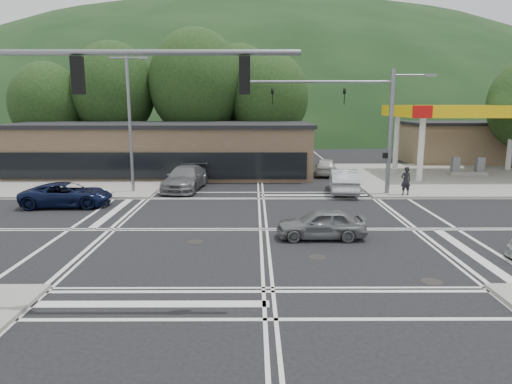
{
  "coord_description": "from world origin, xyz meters",
  "views": [
    {
      "loc": [
        -0.45,
        -20.87,
        5.85
      ],
      "look_at": [
        -0.35,
        2.12,
        1.4
      ],
      "focal_mm": 32.0,
      "sensor_mm": 36.0,
      "label": 1
    }
  ],
  "objects_px": {
    "pedestrian": "(406,181)",
    "car_northbound": "(185,178)",
    "car_blue_west": "(67,195)",
    "car_queue_b": "(325,167)",
    "car_grey_center": "(321,224)",
    "car_queue_a": "(343,181)"
  },
  "relations": [
    {
      "from": "car_queue_a",
      "to": "car_queue_b",
      "type": "xyz_separation_m",
      "value": [
        0.0,
        7.77,
        -0.09
      ]
    },
    {
      "from": "car_blue_west",
      "to": "car_queue_a",
      "type": "height_order",
      "value": "car_queue_a"
    },
    {
      "from": "car_queue_a",
      "to": "car_queue_b",
      "type": "bearing_deg",
      "value": -83.39
    },
    {
      "from": "car_blue_west",
      "to": "car_queue_a",
      "type": "xyz_separation_m",
      "value": [
        16.76,
        4.0,
        0.12
      ]
    },
    {
      "from": "car_grey_center",
      "to": "car_queue_a",
      "type": "relative_size",
      "value": 0.79
    },
    {
      "from": "car_northbound",
      "to": "pedestrian",
      "type": "distance_m",
      "value": 14.61
    },
    {
      "from": "pedestrian",
      "to": "car_northbound",
      "type": "bearing_deg",
      "value": -17.74
    },
    {
      "from": "car_queue_a",
      "to": "pedestrian",
      "type": "xyz_separation_m",
      "value": [
        3.69,
        -1.38,
        0.24
      ]
    },
    {
      "from": "car_queue_b",
      "to": "car_blue_west",
      "type": "bearing_deg",
      "value": 42.81
    },
    {
      "from": "car_queue_b",
      "to": "car_queue_a",
      "type": "bearing_deg",
      "value": 97.73
    },
    {
      "from": "car_grey_center",
      "to": "pedestrian",
      "type": "relative_size",
      "value": 2.16
    },
    {
      "from": "car_grey_center",
      "to": "pedestrian",
      "type": "bearing_deg",
      "value": 143.08
    },
    {
      "from": "car_blue_west",
      "to": "pedestrian",
      "type": "xyz_separation_m",
      "value": [
        20.45,
        2.62,
        0.36
      ]
    },
    {
      "from": "car_grey_center",
      "to": "pedestrian",
      "type": "height_order",
      "value": "pedestrian"
    },
    {
      "from": "car_northbound",
      "to": "car_queue_b",
      "type": "bearing_deg",
      "value": 38.03
    },
    {
      "from": "car_blue_west",
      "to": "car_queue_b",
      "type": "bearing_deg",
      "value": -58.41
    },
    {
      "from": "car_queue_b",
      "to": "pedestrian",
      "type": "height_order",
      "value": "pedestrian"
    },
    {
      "from": "car_blue_west",
      "to": "car_queue_b",
      "type": "distance_m",
      "value": 20.49
    },
    {
      "from": "car_queue_a",
      "to": "car_northbound",
      "type": "distance_m",
      "value": 10.76
    },
    {
      "from": "car_blue_west",
      "to": "car_grey_center",
      "type": "xyz_separation_m",
      "value": [
        13.77,
        -6.44,
        -0.03
      ]
    },
    {
      "from": "car_queue_b",
      "to": "car_northbound",
      "type": "xyz_separation_m",
      "value": [
        -10.69,
        -6.57,
        0.1
      ]
    },
    {
      "from": "car_blue_west",
      "to": "pedestrian",
      "type": "distance_m",
      "value": 20.63
    }
  ]
}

